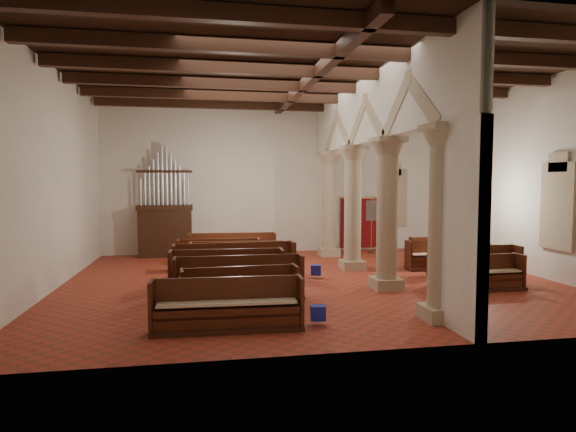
# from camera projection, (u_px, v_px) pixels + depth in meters

# --- Properties ---
(floor) EXTENTS (14.00, 14.00, 0.00)m
(floor) POSITION_uv_depth(u_px,v_px,m) (309.00, 280.00, 14.16)
(floor) COLOR #A03123
(floor) RESTS_ON ground
(ceiling) EXTENTS (14.00, 14.00, 0.00)m
(ceiling) POSITION_uv_depth(u_px,v_px,m) (310.00, 73.00, 13.74)
(ceiling) COLOR black
(ceiling) RESTS_ON wall_back
(wall_back) EXTENTS (14.00, 0.02, 6.00)m
(wall_back) POSITION_uv_depth(u_px,v_px,m) (278.00, 179.00, 19.84)
(wall_back) COLOR beige
(wall_back) RESTS_ON floor
(wall_front) EXTENTS (14.00, 0.02, 6.00)m
(wall_front) POSITION_uv_depth(u_px,v_px,m) (388.00, 175.00, 8.06)
(wall_front) COLOR beige
(wall_front) RESTS_ON floor
(wall_left) EXTENTS (0.02, 12.00, 6.00)m
(wall_left) POSITION_uv_depth(u_px,v_px,m) (52.00, 178.00, 12.72)
(wall_left) COLOR beige
(wall_left) RESTS_ON floor
(wall_right) EXTENTS (0.02, 12.00, 6.00)m
(wall_right) POSITION_uv_depth(u_px,v_px,m) (526.00, 179.00, 15.18)
(wall_right) COLOR beige
(wall_right) RESTS_ON floor
(ceiling_beams) EXTENTS (13.80, 11.80, 0.30)m
(ceiling_beams) POSITION_uv_depth(u_px,v_px,m) (310.00, 79.00, 13.76)
(ceiling_beams) COLOR #331A10
(ceiling_beams) RESTS_ON wall_back
(arcade) EXTENTS (0.90, 11.90, 6.00)m
(arcade) POSITION_uv_depth(u_px,v_px,m) (369.00, 159.00, 14.23)
(arcade) COLOR tan
(arcade) RESTS_ON floor
(window_right_a) EXTENTS (0.03, 1.00, 2.20)m
(window_right_a) POSITION_uv_depth(u_px,v_px,m) (559.00, 206.00, 13.76)
(window_right_a) COLOR #2C644E
(window_right_a) RESTS_ON wall_right
(window_right_b) EXTENTS (0.03, 1.00, 2.20)m
(window_right_b) POSITION_uv_depth(u_px,v_px,m) (479.00, 201.00, 17.69)
(window_right_b) COLOR #2C644E
(window_right_b) RESTS_ON wall_right
(window_back) EXTENTS (1.00, 0.03, 2.20)m
(window_back) POSITION_uv_depth(u_px,v_px,m) (392.00, 198.00, 20.76)
(window_back) COLOR #2C644E
(window_back) RESTS_ON wall_back
(pipe_organ) EXTENTS (2.10, 0.85, 4.40)m
(pipe_organ) POSITION_uv_depth(u_px,v_px,m) (165.00, 221.00, 18.68)
(pipe_organ) COLOR #331A10
(pipe_organ) RESTS_ON floor
(lectern) EXTENTS (0.69, 0.74, 1.40)m
(lectern) POSITION_uv_depth(u_px,v_px,m) (179.00, 241.00, 18.81)
(lectern) COLOR #3A2212
(lectern) RESTS_ON floor
(dossal_curtain) EXTENTS (1.80, 0.07, 2.17)m
(dossal_curtain) POSITION_uv_depth(u_px,v_px,m) (359.00, 223.00, 20.51)
(dossal_curtain) COLOR maroon
(dossal_curtain) RESTS_ON floor
(processional_banner) EXTENTS (0.52, 0.67, 2.31)m
(processional_banner) POSITION_uv_depth(u_px,v_px,m) (371.00, 234.00, 19.57)
(processional_banner) COLOR #331A10
(processional_banner) RESTS_ON floor
(hymnal_box_a) EXTENTS (0.33, 0.28, 0.30)m
(hymnal_box_a) POSITION_uv_depth(u_px,v_px,m) (318.00, 313.00, 9.70)
(hymnal_box_a) COLOR navy
(hymnal_box_a) RESTS_ON floor
(hymnal_box_b) EXTENTS (0.46, 0.42, 0.37)m
(hymnal_box_b) POSITION_uv_depth(u_px,v_px,m) (271.00, 299.00, 10.67)
(hymnal_box_b) COLOR #161C9A
(hymnal_box_b) RESTS_ON floor
(hymnal_box_c) EXTENTS (0.36, 0.32, 0.30)m
(hymnal_box_c) POSITION_uv_depth(u_px,v_px,m) (316.00, 270.00, 14.42)
(hymnal_box_c) COLOR navy
(hymnal_box_c) RESTS_ON floor
(tube_heater_a) EXTENTS (1.09, 0.38, 0.11)m
(tube_heater_a) POSITION_uv_depth(u_px,v_px,m) (196.00, 313.00, 9.97)
(tube_heater_a) COLOR silver
(tube_heater_a) RESTS_ON floor
(tube_heater_b) EXTENTS (1.14, 0.13, 0.11)m
(tube_heater_b) POSITION_uv_depth(u_px,v_px,m) (225.00, 312.00, 10.10)
(tube_heater_b) COLOR white
(tube_heater_b) RESTS_ON floor
(nave_pew_0) EXTENTS (2.96, 0.77, 1.02)m
(nave_pew_0) POSITION_uv_depth(u_px,v_px,m) (228.00, 313.00, 9.36)
(nave_pew_0) COLOR #331A10
(nave_pew_0) RESTS_ON floor
(nave_pew_1) EXTENTS (2.62, 0.82, 1.00)m
(nave_pew_1) POSITION_uv_depth(u_px,v_px,m) (240.00, 297.00, 10.64)
(nave_pew_1) COLOR #331A10
(nave_pew_1) RESTS_ON floor
(nave_pew_2) EXTENTS (3.15, 0.72, 1.08)m
(nave_pew_2) POSITION_uv_depth(u_px,v_px,m) (239.00, 286.00, 11.77)
(nave_pew_2) COLOR #331A10
(nave_pew_2) RESTS_ON floor
(nave_pew_3) EXTENTS (2.93, 0.85, 1.15)m
(nave_pew_3) POSITION_uv_depth(u_px,v_px,m) (227.00, 280.00, 12.36)
(nave_pew_3) COLOR #331A10
(nave_pew_3) RESTS_ON floor
(nave_pew_4) EXTENTS (3.50, 0.94, 1.15)m
(nave_pew_4) POSITION_uv_depth(u_px,v_px,m) (235.00, 270.00, 13.74)
(nave_pew_4) COLOR #331A10
(nave_pew_4) RESTS_ON floor
(nave_pew_5) EXTENTS (2.94, 0.85, 1.04)m
(nave_pew_5) POSITION_uv_depth(u_px,v_px,m) (237.00, 264.00, 14.93)
(nave_pew_5) COLOR #331A10
(nave_pew_5) RESTS_ON floor
(nave_pew_6) EXTENTS (2.70, 0.75, 1.03)m
(nave_pew_6) POSITION_uv_depth(u_px,v_px,m) (219.00, 260.00, 15.71)
(nave_pew_6) COLOR #331A10
(nave_pew_6) RESTS_ON floor
(nave_pew_7) EXTENTS (3.06, 0.82, 1.09)m
(nave_pew_7) POSITION_uv_depth(u_px,v_px,m) (232.00, 254.00, 16.92)
(nave_pew_7) COLOR #331A10
(nave_pew_7) RESTS_ON floor
(aisle_pew_0) EXTENTS (1.97, 0.71, 0.95)m
(aisle_pew_0) POSITION_uv_depth(u_px,v_px,m) (488.00, 278.00, 12.83)
(aisle_pew_0) COLOR #331A10
(aisle_pew_0) RESTS_ON floor
(aisle_pew_1) EXTENTS (2.24, 0.85, 1.08)m
(aisle_pew_1) POSITION_uv_depth(u_px,v_px,m) (481.00, 271.00, 13.72)
(aisle_pew_1) COLOR #331A10
(aisle_pew_1) RESTS_ON floor
(aisle_pew_2) EXTENTS (1.90, 0.73, 0.99)m
(aisle_pew_2) POSITION_uv_depth(u_px,v_px,m) (459.00, 265.00, 14.81)
(aisle_pew_2) COLOR #331A10
(aisle_pew_2) RESTS_ON floor
(aisle_pew_3) EXTENTS (1.98, 0.76, 0.97)m
(aisle_pew_3) POSITION_uv_depth(u_px,v_px,m) (436.00, 260.00, 15.85)
(aisle_pew_3) COLOR #331A10
(aisle_pew_3) RESTS_ON floor
(aisle_pew_4) EXTENTS (1.97, 0.74, 0.99)m
(aisle_pew_4) POSITION_uv_depth(u_px,v_px,m) (438.00, 256.00, 16.60)
(aisle_pew_4) COLOR #331A10
(aisle_pew_4) RESTS_ON floor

